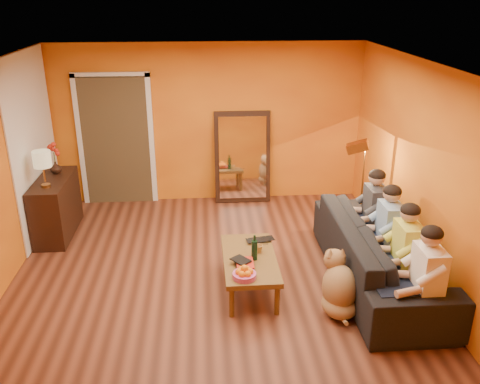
{
  "coord_description": "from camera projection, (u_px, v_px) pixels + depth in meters",
  "views": [
    {
      "loc": [
        -0.09,
        -5.35,
        3.37
      ],
      "look_at": [
        0.35,
        0.5,
        1.0
      ],
      "focal_mm": 38.0,
      "sensor_mm": 36.0,
      "label": 1
    }
  ],
  "objects": [
    {
      "name": "room_shell",
      "position": [
        212.0,
        174.0,
        6.07
      ],
      "size": [
        5.0,
        5.5,
        2.6
      ],
      "color": "brown",
      "rests_on": "ground"
    },
    {
      "name": "white_accent",
      "position": [
        34.0,
        145.0,
        7.17
      ],
      "size": [
        0.02,
        1.9,
        2.58
      ],
      "primitive_type": "cube",
      "color": "white",
      "rests_on": "wall_left"
    },
    {
      "name": "doorway_recess",
      "position": [
        117.0,
        139.0,
        8.33
      ],
      "size": [
        1.06,
        0.3,
        2.1
      ],
      "primitive_type": "cube",
      "color": "#3F2D19",
      "rests_on": "floor"
    },
    {
      "name": "door_jamb_left",
      "position": [
        80.0,
        142.0,
        8.18
      ],
      "size": [
        0.08,
        0.06,
        2.2
      ],
      "primitive_type": "cube",
      "color": "white",
      "rests_on": "wall_back"
    },
    {
      "name": "door_jamb_right",
      "position": [
        152.0,
        141.0,
        8.26
      ],
      "size": [
        0.08,
        0.06,
        2.2
      ],
      "primitive_type": "cube",
      "color": "white",
      "rests_on": "wall_back"
    },
    {
      "name": "door_header",
      "position": [
        110.0,
        75.0,
        7.82
      ],
      "size": [
        1.22,
        0.06,
        0.08
      ],
      "primitive_type": "cube",
      "color": "white",
      "rests_on": "wall_back"
    },
    {
      "name": "mirror_frame",
      "position": [
        242.0,
        157.0,
        8.4
      ],
      "size": [
        0.92,
        0.27,
        1.51
      ],
      "primitive_type": "cube",
      "rotation": [
        -0.14,
        0.0,
        0.0
      ],
      "color": "black",
      "rests_on": "floor"
    },
    {
      "name": "mirror_glass",
      "position": [
        243.0,
        158.0,
        8.36
      ],
      "size": [
        0.78,
        0.21,
        1.35
      ],
      "primitive_type": "cube",
      "rotation": [
        -0.14,
        0.0,
        0.0
      ],
      "color": "white",
      "rests_on": "mirror_frame"
    },
    {
      "name": "sideboard",
      "position": [
        56.0,
        207.0,
        7.33
      ],
      "size": [
        0.44,
        1.18,
        0.85
      ],
      "primitive_type": "cube",
      "color": "black",
      "rests_on": "floor"
    },
    {
      "name": "table_lamp",
      "position": [
        43.0,
        169.0,
        6.8
      ],
      "size": [
        0.24,
        0.24,
        0.51
      ],
      "primitive_type": null,
      "color": "beige",
      "rests_on": "sideboard"
    },
    {
      "name": "sofa",
      "position": [
        379.0,
        253.0,
        6.14
      ],
      "size": [
        2.65,
        1.04,
        0.77
      ],
      "primitive_type": "imported",
      "rotation": [
        0.0,
        0.0,
        1.57
      ],
      "color": "black",
      "rests_on": "floor"
    },
    {
      "name": "coffee_table",
      "position": [
        250.0,
        273.0,
        6.05
      ],
      "size": [
        0.63,
        1.22,
        0.42
      ],
      "primitive_type": null,
      "rotation": [
        0.0,
        0.0,
        0.01
      ],
      "color": "brown",
      "rests_on": "floor"
    },
    {
      "name": "floor_lamp",
      "position": [
        362.0,
        192.0,
        7.08
      ],
      "size": [
        0.36,
        0.32,
        1.44
      ],
      "primitive_type": null,
      "rotation": [
        0.0,
        0.0,
        -0.33
      ],
      "color": "#B57835",
      "rests_on": "floor"
    },
    {
      "name": "dog",
      "position": [
        340.0,
        283.0,
        5.54
      ],
      "size": [
        0.41,
        0.63,
        0.73
      ],
      "primitive_type": null,
      "rotation": [
        0.0,
        0.0,
        -0.01
      ],
      "color": "#A7744B",
      "rests_on": "floor"
    },
    {
      "name": "person_far_left",
      "position": [
        427.0,
        281.0,
        5.14
      ],
      "size": [
        0.7,
        0.44,
        1.22
      ],
      "primitive_type": null,
      "color": "white",
      "rests_on": "sofa"
    },
    {
      "name": "person_mid_left",
      "position": [
        406.0,
        254.0,
        5.64
      ],
      "size": [
        0.7,
        0.44,
        1.22
      ],
      "primitive_type": null,
      "color": "#D1D246",
      "rests_on": "sofa"
    },
    {
      "name": "person_mid_right",
      "position": [
        389.0,
        232.0,
        6.15
      ],
      "size": [
        0.7,
        0.44,
        1.22
      ],
      "primitive_type": null,
      "color": "#809FC6",
      "rests_on": "sofa"
    },
    {
      "name": "person_far_right",
      "position": [
        375.0,
        214.0,
        6.66
      ],
      "size": [
        0.7,
        0.44,
        1.22
      ],
      "primitive_type": null,
      "color": "#313136",
      "rests_on": "sofa"
    },
    {
      "name": "fruit_bowl",
      "position": [
        244.0,
        271.0,
        5.52
      ],
      "size": [
        0.26,
        0.26,
        0.16
      ],
      "primitive_type": null,
      "color": "#CC4890",
      "rests_on": "coffee_table"
    },
    {
      "name": "wine_bottle",
      "position": [
        254.0,
        247.0,
        5.87
      ],
      "size": [
        0.07,
        0.07,
        0.31
      ],
      "primitive_type": "cylinder",
      "color": "black",
      "rests_on": "coffee_table"
    },
    {
      "name": "tumbler",
      "position": [
        259.0,
        249.0,
        6.07
      ],
      "size": [
        0.1,
        0.1,
        0.09
      ],
      "primitive_type": "imported",
      "rotation": [
        0.0,
        0.0,
        -0.0
      ],
      "color": "#B27F3F",
      "rests_on": "coffee_table"
    },
    {
      "name": "laptop",
      "position": [
        261.0,
        242.0,
        6.3
      ],
      "size": [
        0.39,
        0.29,
        0.03
      ],
      "primitive_type": "imported",
      "rotation": [
        0.0,
        0.0,
        0.19
      ],
      "color": "black",
      "rests_on": "coffee_table"
    },
    {
      "name": "book_lower",
      "position": [
        236.0,
        266.0,
        5.77
      ],
      "size": [
        0.2,
        0.27,
        0.03
      ],
      "primitive_type": "imported",
      "rotation": [
        0.0,
        0.0,
        0.0
      ],
      "color": "black",
      "rests_on": "coffee_table"
    },
    {
      "name": "book_mid",
      "position": [
        236.0,
        263.0,
        5.77
      ],
      "size": [
        0.2,
        0.27,
        0.02
      ],
      "primitive_type": "imported",
      "rotation": [
        0.0,
        0.0,
        0.0
      ],
      "color": "red",
      "rests_on": "book_lower"
    },
    {
      "name": "book_upper",
      "position": [
        236.0,
        263.0,
        5.74
      ],
      "size": [
        0.26,
        0.27,
        0.02
      ],
      "primitive_type": "imported",
      "rotation": [
        0.0,
        0.0,
        0.67
      ],
      "color": "black",
      "rests_on": "book_mid"
    },
    {
      "name": "vase",
      "position": [
        56.0,
        168.0,
        7.37
      ],
      "size": [
        0.17,
        0.17,
        0.17
      ],
      "primitive_type": "imported",
      "color": "black",
      "rests_on": "sideboard"
    },
    {
      "name": "flowers",
      "position": [
        53.0,
        150.0,
        7.27
      ],
      "size": [
        0.17,
        0.17,
        0.48
      ],
      "primitive_type": null,
      "color": "red",
      "rests_on": "vase"
    }
  ]
}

